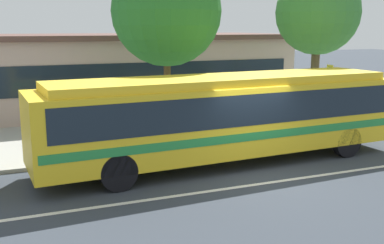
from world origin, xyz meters
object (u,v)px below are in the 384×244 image
object	(u,v)px
pedestrian_waiting_near_sign	(293,104)
bus_stop_sign	(329,90)
transit_bus	(225,113)
street_tree_mid_block	(318,13)
street_tree_near_stop	(166,11)

from	to	relation	value
pedestrian_waiting_near_sign	bus_stop_sign	distance (m)	1.63
pedestrian_waiting_near_sign	bus_stop_sign	xyz separation A→B (m)	(0.73, -1.28, 0.70)
bus_stop_sign	transit_bus	bearing A→B (deg)	-161.17
pedestrian_waiting_near_sign	street_tree_mid_block	world-z (taller)	street_tree_mid_block
bus_stop_sign	pedestrian_waiting_near_sign	bearing A→B (deg)	119.91
transit_bus	street_tree_near_stop	xyz separation A→B (m)	(-0.50, 3.93, 3.16)
bus_stop_sign	street_tree_mid_block	distance (m)	3.67
street_tree_near_stop	street_tree_mid_block	distance (m)	6.67
transit_bus	bus_stop_sign	distance (m)	5.64
transit_bus	street_tree_near_stop	distance (m)	5.07
street_tree_near_stop	street_tree_mid_block	world-z (taller)	street_tree_near_stop
pedestrian_waiting_near_sign	bus_stop_sign	bearing A→B (deg)	-60.09
street_tree_near_stop	bus_stop_sign	bearing A→B (deg)	-19.92
transit_bus	pedestrian_waiting_near_sign	size ratio (longest dim) A/B	7.00
transit_bus	bus_stop_sign	xyz separation A→B (m)	(5.33, 1.82, 0.23)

